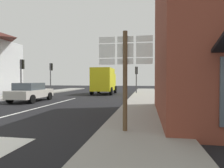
% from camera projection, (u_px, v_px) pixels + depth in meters
% --- Properties ---
extents(ground_plane, '(80.00, 80.00, 0.00)m').
position_uv_depth(ground_plane, '(66.00, 101.00, 15.92)').
color(ground_plane, black).
extents(sidewalk_right, '(2.78, 44.00, 0.14)m').
position_uv_depth(sidewalk_right, '(145.00, 105.00, 12.83)').
color(sidewalk_right, gray).
rests_on(sidewalk_right, ground).
extents(lane_centre_stripe, '(0.16, 12.00, 0.01)m').
position_uv_depth(lane_centre_stripe, '(40.00, 107.00, 11.98)').
color(lane_centre_stripe, silver).
rests_on(lane_centre_stripe, ground).
extents(sedan_far, '(2.08, 4.26, 1.47)m').
position_uv_depth(sedan_far, '(31.00, 92.00, 15.25)').
color(sedan_far, beige).
rests_on(sedan_far, ground).
extents(delivery_truck, '(2.56, 5.04, 3.05)m').
position_uv_depth(delivery_truck, '(104.00, 80.00, 22.99)').
color(delivery_truck, yellow).
rests_on(delivery_truck, ground).
extents(route_sign_post, '(1.66, 0.14, 3.20)m').
position_uv_depth(route_sign_post, '(125.00, 70.00, 5.97)').
color(route_sign_post, brown).
rests_on(route_sign_post, ground).
extents(traffic_light_far_right, '(0.30, 0.49, 3.28)m').
position_uv_depth(traffic_light_far_right, '(136.00, 74.00, 23.20)').
color(traffic_light_far_right, '#47474C').
rests_on(traffic_light_far_right, ground).
extents(traffic_light_far_left, '(0.30, 0.49, 3.78)m').
position_uv_depth(traffic_light_far_left, '(51.00, 71.00, 24.24)').
color(traffic_light_far_left, '#47474C').
rests_on(traffic_light_far_left, ground).
extents(traffic_light_near_left, '(0.30, 0.49, 3.65)m').
position_uv_depth(traffic_light_near_left, '(22.00, 69.00, 18.58)').
color(traffic_light_near_left, '#47474C').
rests_on(traffic_light_near_left, ground).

